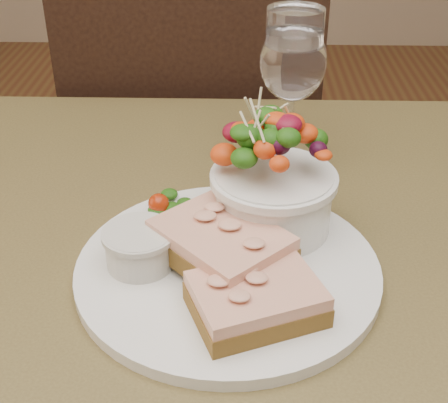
{
  "coord_description": "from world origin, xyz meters",
  "views": [
    {
      "loc": [
        0.0,
        -0.48,
        1.12
      ],
      "look_at": [
        -0.01,
        0.01,
        0.81
      ],
      "focal_mm": 50.0,
      "sensor_mm": 36.0,
      "label": 1
    }
  ],
  "objects_px": {
    "sandwich_back": "(221,244)",
    "wine_glass": "(293,67)",
    "sandwich_front": "(256,299)",
    "dinner_plate": "(228,269)",
    "ramekin": "(140,246)",
    "salad_bowl": "(274,175)",
    "cafe_table": "(234,337)",
    "chair_far": "(198,250)"
  },
  "relations": [
    {
      "from": "sandwich_back",
      "to": "wine_glass",
      "type": "xyz_separation_m",
      "value": [
        0.07,
        0.22,
        0.09
      ]
    },
    {
      "from": "sandwich_front",
      "to": "dinner_plate",
      "type": "bearing_deg",
      "value": 88.75
    },
    {
      "from": "ramekin",
      "to": "salad_bowl",
      "type": "xyz_separation_m",
      "value": [
        0.12,
        0.06,
        0.04
      ]
    },
    {
      "from": "cafe_table",
      "to": "chair_far",
      "type": "relative_size",
      "value": 0.89
    },
    {
      "from": "cafe_table",
      "to": "wine_glass",
      "type": "relative_size",
      "value": 4.57
    },
    {
      "from": "cafe_table",
      "to": "wine_glass",
      "type": "distance_m",
      "value": 0.31
    },
    {
      "from": "sandwich_front",
      "to": "sandwich_back",
      "type": "distance_m",
      "value": 0.07
    },
    {
      "from": "salad_bowl",
      "to": "chair_far",
      "type": "bearing_deg",
      "value": 101.71
    },
    {
      "from": "sandwich_back",
      "to": "chair_far",
      "type": "bearing_deg",
      "value": 142.57
    },
    {
      "from": "chair_far",
      "to": "ramekin",
      "type": "bearing_deg",
      "value": 87.32
    },
    {
      "from": "salad_bowl",
      "to": "wine_glass",
      "type": "bearing_deg",
      "value": 80.83
    },
    {
      "from": "cafe_table",
      "to": "ramekin",
      "type": "bearing_deg",
      "value": -165.18
    },
    {
      "from": "wine_glass",
      "to": "sandwich_back",
      "type": "bearing_deg",
      "value": -108.45
    },
    {
      "from": "dinner_plate",
      "to": "sandwich_back",
      "type": "xyz_separation_m",
      "value": [
        -0.01,
        -0.0,
        0.03
      ]
    },
    {
      "from": "cafe_table",
      "to": "sandwich_back",
      "type": "bearing_deg",
      "value": -118.43
    },
    {
      "from": "cafe_table",
      "to": "wine_glass",
      "type": "xyz_separation_m",
      "value": [
        0.06,
        0.2,
        0.22
      ]
    },
    {
      "from": "sandwich_front",
      "to": "ramekin",
      "type": "bearing_deg",
      "value": 126.62
    },
    {
      "from": "sandwich_back",
      "to": "ramekin",
      "type": "relative_size",
      "value": 2.29
    },
    {
      "from": "cafe_table",
      "to": "ramekin",
      "type": "distance_m",
      "value": 0.16
    },
    {
      "from": "dinner_plate",
      "to": "ramekin",
      "type": "distance_m",
      "value": 0.08
    },
    {
      "from": "dinner_plate",
      "to": "sandwich_front",
      "type": "bearing_deg",
      "value": -69.34
    },
    {
      "from": "salad_bowl",
      "to": "ramekin",
      "type": "bearing_deg",
      "value": -152.25
    },
    {
      "from": "ramekin",
      "to": "salad_bowl",
      "type": "relative_size",
      "value": 0.49
    },
    {
      "from": "sandwich_back",
      "to": "cafe_table",
      "type": "bearing_deg",
      "value": 107.78
    },
    {
      "from": "ramekin",
      "to": "wine_glass",
      "type": "xyz_separation_m",
      "value": [
        0.15,
        0.22,
        0.09
      ]
    },
    {
      "from": "dinner_plate",
      "to": "wine_glass",
      "type": "bearing_deg",
      "value": 72.81
    },
    {
      "from": "chair_far",
      "to": "dinner_plate",
      "type": "bearing_deg",
      "value": 94.36
    },
    {
      "from": "sandwich_back",
      "to": "ramekin",
      "type": "bearing_deg",
      "value": -134.18
    },
    {
      "from": "cafe_table",
      "to": "salad_bowl",
      "type": "relative_size",
      "value": 6.3
    },
    {
      "from": "sandwich_back",
      "to": "dinner_plate",
      "type": "bearing_deg",
      "value": 67.23
    },
    {
      "from": "cafe_table",
      "to": "chair_far",
      "type": "distance_m",
      "value": 0.73
    },
    {
      "from": "dinner_plate",
      "to": "chair_far",
      "type": "bearing_deg",
      "value": 96.92
    },
    {
      "from": "wine_glass",
      "to": "cafe_table",
      "type": "bearing_deg",
      "value": -107.18
    },
    {
      "from": "chair_far",
      "to": "sandwich_back",
      "type": "relative_size",
      "value": 6.26
    },
    {
      "from": "ramekin",
      "to": "wine_glass",
      "type": "bearing_deg",
      "value": 56.28
    },
    {
      "from": "ramekin",
      "to": "cafe_table",
      "type": "bearing_deg",
      "value": 14.82
    },
    {
      "from": "dinner_plate",
      "to": "sandwich_front",
      "type": "relative_size",
      "value": 2.26
    },
    {
      "from": "sandwich_front",
      "to": "ramekin",
      "type": "distance_m",
      "value": 0.12
    },
    {
      "from": "sandwich_front",
      "to": "salad_bowl",
      "type": "height_order",
      "value": "salad_bowl"
    },
    {
      "from": "dinner_plate",
      "to": "sandwich_back",
      "type": "distance_m",
      "value": 0.03
    },
    {
      "from": "dinner_plate",
      "to": "ramekin",
      "type": "xyz_separation_m",
      "value": [
        -0.08,
        -0.0,
        0.03
      ]
    },
    {
      "from": "cafe_table",
      "to": "sandwich_back",
      "type": "xyz_separation_m",
      "value": [
        -0.01,
        -0.02,
        0.14
      ]
    }
  ]
}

